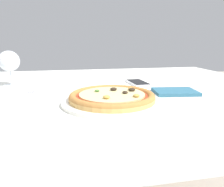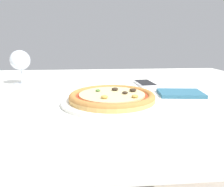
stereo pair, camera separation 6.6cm
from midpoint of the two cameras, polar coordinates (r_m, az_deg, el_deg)
dining_table at (r=0.89m, az=4.16°, el=-3.20°), size 1.42×1.18×0.74m
pizza_plate at (r=0.66m, az=2.86°, el=-1.15°), size 0.31×0.31×0.04m
fork at (r=0.81m, az=-18.10°, el=-0.15°), size 0.05×0.17×0.00m
wine_glass_far_left at (r=1.01m, az=-21.15°, el=7.90°), size 0.08×0.08×0.15m
cell_phone at (r=0.96m, az=10.58°, el=2.58°), size 0.08×0.15×0.01m
napkin_folded at (r=0.81m, az=19.68°, el=0.03°), size 0.16×0.13×0.01m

